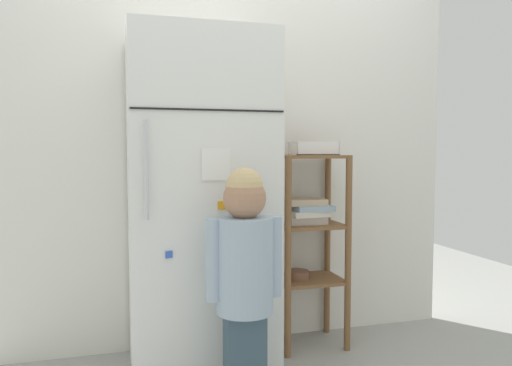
% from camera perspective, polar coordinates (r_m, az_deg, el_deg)
% --- Properties ---
extents(ground_plane, '(6.00, 6.00, 0.00)m').
position_cam_1_polar(ground_plane, '(2.71, -0.92, -20.35)').
color(ground_plane, '#999993').
extents(kitchen_wall_back, '(2.69, 0.03, 2.19)m').
position_cam_1_polar(kitchen_wall_back, '(2.80, -2.69, 3.42)').
color(kitchen_wall_back, silver).
rests_on(kitchen_wall_back, ground).
extents(refrigerator, '(0.70, 0.60, 1.69)m').
position_cam_1_polar(refrigerator, '(2.46, -6.57, -2.48)').
color(refrigerator, white).
rests_on(refrigerator, ground).
extents(child_standing, '(0.34, 0.25, 1.04)m').
position_cam_1_polar(child_standing, '(2.08, -1.36, -9.54)').
color(child_standing, '#3D5564').
rests_on(child_standing, ground).
extents(pantry_shelf_unit, '(0.39, 0.31, 1.09)m').
position_cam_1_polar(pantry_shelf_unit, '(2.78, 6.13, -5.51)').
color(pantry_shelf_unit, brown).
rests_on(pantry_shelf_unit, ground).
extents(fruit_bin, '(0.25, 0.14, 0.07)m').
position_cam_1_polar(fruit_bin, '(2.75, 6.86, 3.92)').
color(fruit_bin, white).
rests_on(fruit_bin, pantry_shelf_unit).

